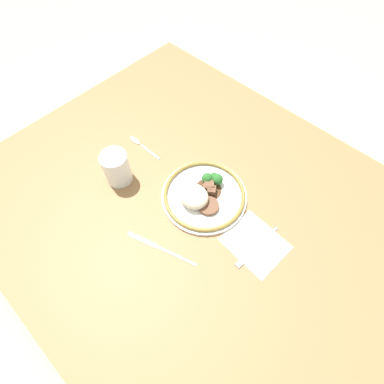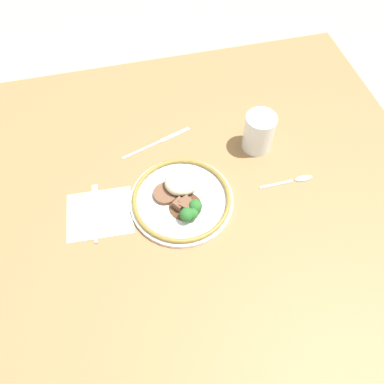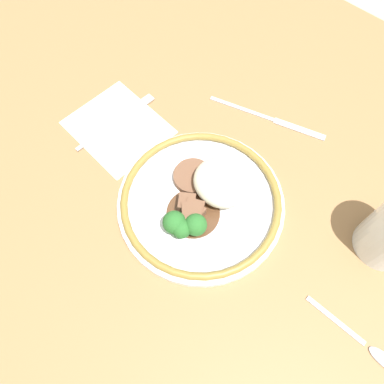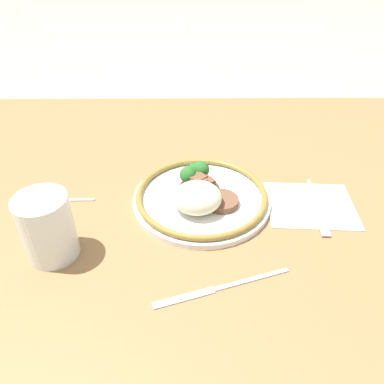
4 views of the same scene
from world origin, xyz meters
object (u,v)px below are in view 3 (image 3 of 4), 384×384
(plate, at_px, (203,199))
(fork, at_px, (123,117))
(knife, at_px, (271,119))
(spoon, at_px, (373,350))

(plate, distance_m, fork, 0.22)
(plate, relative_size, fork, 1.54)
(plate, relative_size, knife, 1.25)
(plate, bearing_deg, fork, 171.70)
(plate, xyz_separation_m, fork, (-0.22, 0.03, -0.01))
(plate, bearing_deg, knife, 95.44)
(knife, bearing_deg, plate, -102.21)
(fork, xyz_separation_m, knife, (0.20, 0.18, -0.00))
(plate, height_order, knife, plate)
(fork, relative_size, spoon, 1.15)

